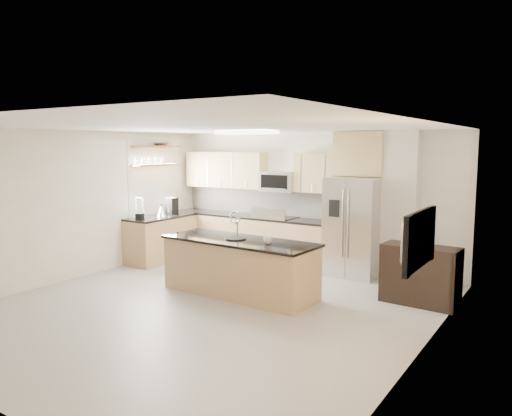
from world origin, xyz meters
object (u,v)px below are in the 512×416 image
Objects in this scene: range at (275,240)px; cup at (268,240)px; flower_vase at (417,223)px; coffee_maker at (172,206)px; island at (240,267)px; television at (410,238)px; platter at (236,238)px; blender at (140,210)px; microwave at (279,181)px; credenza at (420,275)px; refrigerator at (354,227)px; bowl at (161,144)px; kettle at (161,211)px.

cup is at bearing -62.09° from range.
coffee_maker is at bearing 176.11° from flower_vase.
island is 2.39× the size of television.
platter is 0.51× the size of flower_vase.
cup is 0.32× the size of blender.
microwave reaches higher than range.
cup is (1.13, -2.26, -0.70)m from microwave.
blender reaches higher than range.
coffee_maker is (-5.22, 0.37, 0.64)m from credenza.
flower_vase is at bearing -36.41° from refrigerator.
television is at bearing -18.80° from platter.
bowl is at bearing -160.08° from range.
flower_vase is (1.38, -1.02, 0.32)m from refrigerator.
credenza is 2.26m from television.
range is 3.31× the size of bowl.
coffee_maker is (-3.23, 1.42, 0.15)m from cup.
credenza is at bearing 6.08° from blender.
television reaches higher than kettle.
blender is at bearing 171.16° from cup.
range reaches higher than credenza.
cup is (-0.53, -2.09, 0.04)m from refrigerator.
coffee_maker is at bearing 179.79° from credenza.
platter is 3.39m from bowl.
coffee_maker is (-3.75, -0.67, 0.19)m from refrigerator.
cup is 2.21m from flower_vase.
cup is 3.33m from kettle.
microwave is at bearing 162.71° from credenza.
range is 3.31m from credenza.
kettle is 5.06m from flower_vase.
kettle is at bearing -151.58° from range.
cup is 3.91m from bowl.
bowl reaches higher than microwave.
platter is 2.63m from blender.
kettle is at bearing 161.40° from island.
refrigerator is 4.25m from bowl.
microwave is at bearing 102.91° from platter.
credenza is 3.23× the size of platter.
range is 2.30m from coffee_maker.
television reaches higher than flower_vase.
flower_vase reaches higher than platter.
refrigerator reaches higher than flower_vase.
island is at bearing -154.13° from credenza.
coffee_maker is at bearing 155.11° from island.
refrigerator reaches higher than island.
credenza is at bearing 27.84° from cup.
credenza is (2.53, 1.02, -0.00)m from island.
credenza is 4.37× the size of kettle.
kettle reaches higher than credenza.
cup is 3.25m from blender.
television is at bearing -16.58° from island.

